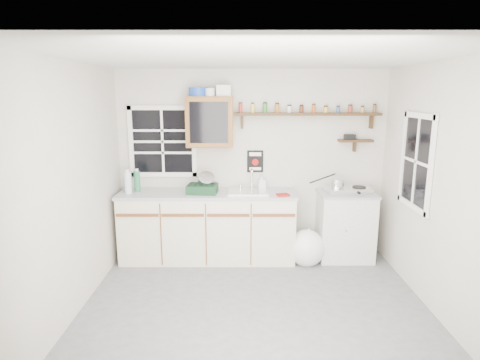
# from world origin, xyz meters

# --- Properties ---
(room) EXTENTS (3.64, 3.24, 2.54)m
(room) POSITION_xyz_m (0.00, 0.00, 1.25)
(room) COLOR #525255
(room) RESTS_ON ground
(main_cabinet) EXTENTS (2.31, 0.63, 0.92)m
(main_cabinet) POSITION_xyz_m (-0.58, 1.30, 0.46)
(main_cabinet) COLOR beige
(main_cabinet) RESTS_ON floor
(right_cabinet) EXTENTS (0.73, 0.57, 0.91)m
(right_cabinet) POSITION_xyz_m (1.25, 1.32, 0.46)
(right_cabinet) COLOR #B9B8B2
(right_cabinet) RESTS_ON floor
(sink) EXTENTS (0.52, 0.44, 0.29)m
(sink) POSITION_xyz_m (-0.05, 1.30, 0.93)
(sink) COLOR silver
(sink) RESTS_ON main_cabinet
(upper_cabinet) EXTENTS (0.60, 0.32, 0.65)m
(upper_cabinet) POSITION_xyz_m (-0.55, 1.44, 1.82)
(upper_cabinet) COLOR brown
(upper_cabinet) RESTS_ON wall_back
(upper_cabinet_clutter) EXTENTS (0.54, 0.24, 0.14)m
(upper_cabinet_clutter) POSITION_xyz_m (-0.57, 1.44, 2.21)
(upper_cabinet_clutter) COLOR #183EA0
(upper_cabinet_clutter) RESTS_ON upper_cabinet
(spice_shelf) EXTENTS (1.91, 0.18, 0.34)m
(spice_shelf) POSITION_xyz_m (0.71, 1.51, 1.93)
(spice_shelf) COLOR black
(spice_shelf) RESTS_ON wall_back
(secondary_shelf) EXTENTS (0.45, 0.16, 0.24)m
(secondary_shelf) POSITION_xyz_m (1.36, 1.52, 1.58)
(secondary_shelf) COLOR black
(secondary_shelf) RESTS_ON wall_back
(warning_sign) EXTENTS (0.22, 0.02, 0.30)m
(warning_sign) POSITION_xyz_m (0.05, 1.59, 1.28)
(warning_sign) COLOR black
(warning_sign) RESTS_ON wall_back
(window_back) EXTENTS (0.93, 0.03, 0.98)m
(window_back) POSITION_xyz_m (-1.20, 1.59, 1.55)
(window_back) COLOR black
(window_back) RESTS_ON wall_back
(window_right) EXTENTS (0.03, 0.78, 1.08)m
(window_right) POSITION_xyz_m (1.79, 0.55, 1.45)
(window_right) COLOR black
(window_right) RESTS_ON wall_back
(water_bottles) EXTENTS (0.18, 0.18, 0.31)m
(water_bottles) POSITION_xyz_m (-1.56, 1.29, 1.06)
(water_bottles) COLOR silver
(water_bottles) RESTS_ON main_cabinet
(dish_rack) EXTENTS (0.40, 0.32, 0.29)m
(dish_rack) POSITION_xyz_m (-0.63, 1.25, 1.01)
(dish_rack) COLOR #10311A
(dish_rack) RESTS_ON main_cabinet
(soap_bottle) EXTENTS (0.11, 0.11, 0.20)m
(soap_bottle) POSITION_xyz_m (0.14, 1.46, 1.02)
(soap_bottle) COLOR white
(soap_bottle) RESTS_ON main_cabinet
(rag) EXTENTS (0.18, 0.16, 0.02)m
(rag) POSITION_xyz_m (0.39, 1.11, 0.93)
(rag) COLOR maroon
(rag) RESTS_ON main_cabinet
(hotplate) EXTENTS (0.62, 0.39, 0.08)m
(hotplate) POSITION_xyz_m (1.26, 1.31, 0.95)
(hotplate) COLOR silver
(hotplate) RESTS_ON right_cabinet
(saucepan) EXTENTS (0.42, 0.27, 0.19)m
(saucepan) POSITION_xyz_m (1.11, 1.31, 1.04)
(saucepan) COLOR silver
(saucepan) RESTS_ON hotplate
(trash_bag) EXTENTS (0.45, 0.40, 0.51)m
(trash_bag) POSITION_xyz_m (0.71, 1.12, 0.22)
(trash_bag) COLOR white
(trash_bag) RESTS_ON floor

